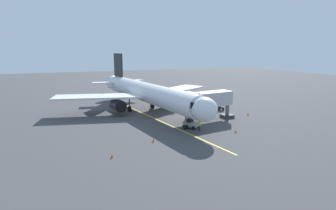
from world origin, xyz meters
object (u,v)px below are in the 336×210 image
(ground_crew_wing_walker, at_px, (183,103))
(safety_cone_nose_left, at_px, (236,131))
(airplane, at_px, (147,93))
(safety_cone_wing_port, at_px, (248,114))
(baggage_cart_portside, at_px, (219,107))
(tug_starboard_side, at_px, (191,124))
(ground_crew_marshaller, at_px, (199,126))
(jet_bridge, at_px, (203,101))
(safety_cone_nose_right, at_px, (153,140))
(ground_crew_loader, at_px, (186,115))
(safety_cone_wing_starboard, at_px, (112,156))
(baggage_cart_near_nose, at_px, (210,102))

(ground_crew_wing_walker, xyz_separation_m, safety_cone_nose_left, (0.68, 20.82, -0.61))
(airplane, xyz_separation_m, safety_cone_wing_port, (-17.40, 9.35, -3.73))
(airplane, bearing_deg, baggage_cart_portside, 169.44)
(baggage_cart_portside, bearing_deg, tug_starboard_side, 41.88)
(ground_crew_marshaller, distance_m, safety_cone_wing_port, 14.99)
(tug_starboard_side, bearing_deg, jet_bridge, -142.65)
(ground_crew_marshaller, distance_m, safety_cone_nose_right, 8.57)
(baggage_cart_portside, bearing_deg, safety_cone_nose_left, 67.32)
(baggage_cart_portside, distance_m, safety_cone_nose_right, 24.44)
(safety_cone_nose_right, height_order, safety_cone_wing_port, same)
(ground_crew_loader, xyz_separation_m, safety_cone_wing_starboard, (15.84, 13.32, -0.61))
(ground_crew_marshaller, height_order, baggage_cart_near_nose, ground_crew_marshaller)
(ground_crew_marshaller, relative_size, safety_cone_nose_right, 3.11)
(ground_crew_marshaller, xyz_separation_m, safety_cone_wing_port, (-13.73, -6.00, -0.61))
(safety_cone_nose_left, relative_size, safety_cone_wing_starboard, 1.00)
(jet_bridge, height_order, baggage_cart_near_nose, jet_bridge)
(ground_crew_wing_walker, distance_m, safety_cone_nose_right, 24.45)
(jet_bridge, relative_size, safety_cone_wing_starboard, 20.95)
(ground_crew_marshaller, bearing_deg, airplane, -76.55)
(safety_cone_wing_starboard, bearing_deg, baggage_cart_portside, -144.55)
(safety_cone_nose_right, bearing_deg, jet_bridge, -148.29)
(jet_bridge, xyz_separation_m, baggage_cart_near_nose, (-8.59, -12.62, -3.11))
(ground_crew_wing_walker, xyz_separation_m, safety_cone_wing_starboard, (20.16, 23.90, -0.61))
(ground_crew_wing_walker, relative_size, baggage_cart_portside, 0.62)
(ground_crew_wing_walker, bearing_deg, baggage_cart_near_nose, 176.56)
(ground_crew_marshaller, bearing_deg, baggage_cart_near_nose, -124.13)
(ground_crew_marshaller, height_order, safety_cone_nose_left, ground_crew_marshaller)
(baggage_cart_near_nose, xyz_separation_m, safety_cone_wing_starboard, (26.64, 23.51, -0.38))
(ground_crew_marshaller, bearing_deg, safety_cone_nose_right, 14.63)
(jet_bridge, distance_m, safety_cone_wing_port, 10.96)
(jet_bridge, relative_size, tug_starboard_side, 4.20)
(safety_cone_wing_port, relative_size, safety_cone_wing_starboard, 1.00)
(jet_bridge, height_order, safety_cone_nose_left, jet_bridge)
(safety_cone_nose_left, bearing_deg, ground_crew_marshaller, -30.03)
(baggage_cart_near_nose, relative_size, safety_cone_wing_port, 5.37)
(ground_crew_loader, bearing_deg, safety_cone_nose_left, 109.56)
(ground_crew_loader, bearing_deg, baggage_cart_portside, -153.01)
(ground_crew_wing_walker, distance_m, baggage_cart_portside, 7.93)
(safety_cone_wing_starboard, bearing_deg, ground_crew_loader, -139.95)
(tug_starboard_side, height_order, safety_cone_nose_right, tug_starboard_side)
(safety_cone_nose_right, relative_size, safety_cone_wing_starboard, 1.00)
(baggage_cart_near_nose, height_order, baggage_cart_portside, same)
(airplane, height_order, ground_crew_wing_walker, airplane)
(baggage_cart_portside, height_order, safety_cone_wing_starboard, baggage_cart_portside)
(ground_crew_loader, distance_m, safety_cone_wing_port, 12.66)
(safety_cone_nose_right, bearing_deg, ground_crew_marshaller, -165.37)
(baggage_cart_portside, relative_size, tug_starboard_side, 1.01)
(safety_cone_wing_starboard, bearing_deg, safety_cone_nose_left, -171.01)
(jet_bridge, height_order, tug_starboard_side, jet_bridge)
(airplane, relative_size, ground_crew_loader, 23.54)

